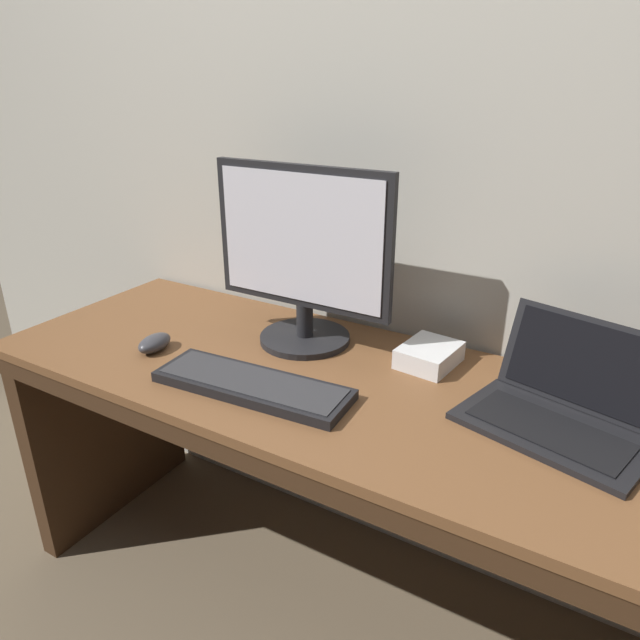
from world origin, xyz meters
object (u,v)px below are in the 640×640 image
object	(u,v)px
external_monitor	(302,261)
computer_mouse	(155,343)
wired_keyboard	(252,385)
laptop_black	(564,406)
external_drive_box	(429,355)

from	to	relation	value
external_monitor	computer_mouse	bearing A→B (deg)	-141.94
wired_keyboard	computer_mouse	xyz separation A→B (m)	(-0.34, 0.04, 0.01)
external_monitor	laptop_black	bearing A→B (deg)	-5.60
external_monitor	external_drive_box	world-z (taller)	external_monitor
computer_mouse	external_drive_box	size ratio (longest dim) A/B	0.68
wired_keyboard	external_drive_box	distance (m)	0.44
laptop_black	wired_keyboard	size ratio (longest dim) A/B	0.87
external_monitor	wired_keyboard	xyz separation A→B (m)	(0.04, -0.27, -0.21)
external_drive_box	computer_mouse	bearing A→B (deg)	-155.80
external_monitor	wired_keyboard	world-z (taller)	external_monitor
laptop_black	computer_mouse	size ratio (longest dim) A/B	3.95
laptop_black	external_drive_box	world-z (taller)	laptop_black
laptop_black	computer_mouse	bearing A→B (deg)	-169.87
laptop_black	wired_keyboard	world-z (taller)	laptop_black
laptop_black	computer_mouse	xyz separation A→B (m)	(-0.97, -0.17, -0.02)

